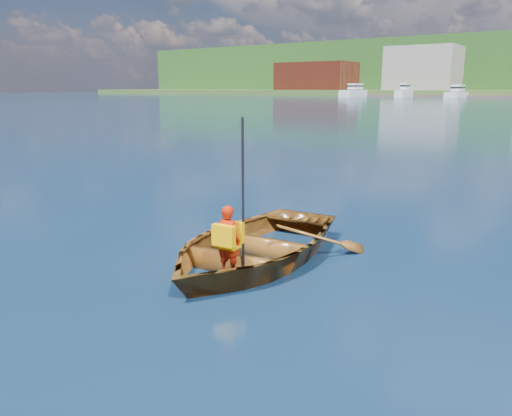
{
  "coord_description": "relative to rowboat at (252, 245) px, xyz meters",
  "views": [
    {
      "loc": [
        3.63,
        -6.48,
        2.68
      ],
      "look_at": [
        -0.7,
        -0.36,
        0.87
      ],
      "focal_mm": 35.0,
      "sensor_mm": 36.0,
      "label": 1
    }
  ],
  "objects": [
    {
      "name": "rowboat",
      "position": [
        0.0,
        0.0,
        0.0
      ],
      "size": [
        3.19,
        4.24,
        0.83
      ],
      "color": "#6C3B0C",
      "rests_on": "ground"
    },
    {
      "name": "child_paddler",
      "position": [
        0.23,
        -0.88,
        0.37
      ],
      "size": [
        0.39,
        0.36,
        2.2
      ],
      "color": "#AC1B05",
      "rests_on": "ground"
    },
    {
      "name": "ground",
      "position": [
        0.77,
        0.36,
        -0.27
      ],
      "size": [
        600.0,
        600.0,
        0.0
      ],
      "color": "#0D203E",
      "rests_on": "ground"
    }
  ]
}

